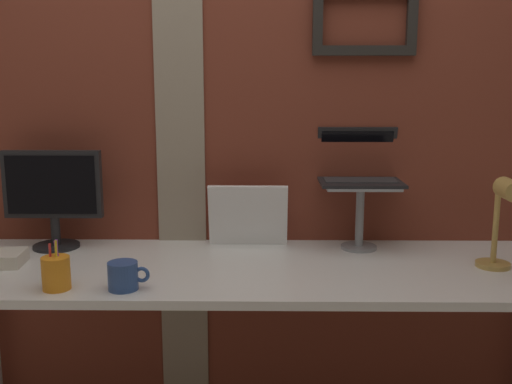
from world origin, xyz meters
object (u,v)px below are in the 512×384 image
laptop (358,167)px  desk_lamp (503,214)px  whiteboard_panel (248,216)px  monitor (53,191)px  pen_cup (56,273)px  coffee_mug (124,276)px

laptop → desk_lamp: (0.44, -0.35, -0.11)m
whiteboard_panel → monitor: bearing=-177.6°
whiteboard_panel → pen_cup: 0.78m
monitor → desk_lamp: monitor is taller
coffee_mug → laptop: bearing=33.4°
desk_lamp → coffee_mug: 1.28m
whiteboard_panel → desk_lamp: bearing=-19.5°
desk_lamp → pen_cup: size_ratio=2.06×
coffee_mug → monitor: bearing=128.7°
monitor → pen_cup: (0.16, -0.47, -0.17)m
laptop → whiteboard_panel: 0.48m
monitor → laptop: bearing=3.3°
pen_cup → coffee_mug: pen_cup is taller
pen_cup → coffee_mug: 0.21m
monitor → whiteboard_panel: monitor is taller
laptop → desk_lamp: bearing=-38.4°
pen_cup → coffee_mug: size_ratio=1.21×
desk_lamp → pen_cup: (-1.47, -0.19, -0.15)m
laptop → pen_cup: (-1.03, -0.54, -0.26)m
monitor → desk_lamp: size_ratio=1.17×
monitor → coffee_mug: monitor is taller
whiteboard_panel → pen_cup: (-0.60, -0.50, -0.07)m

